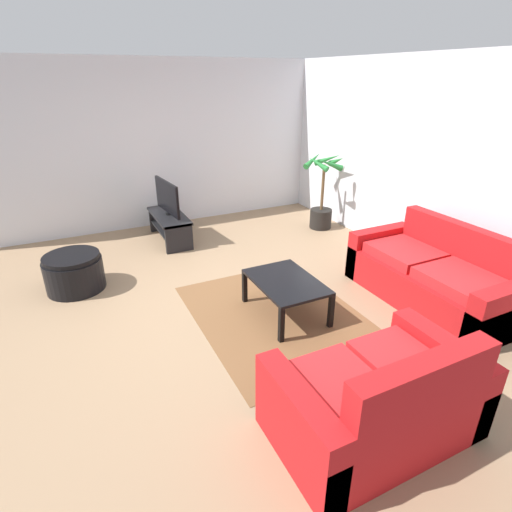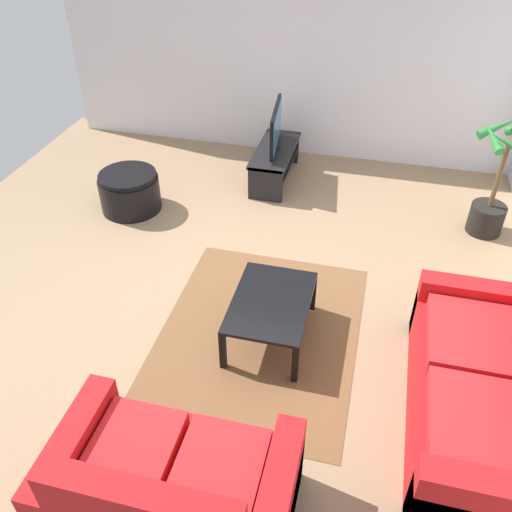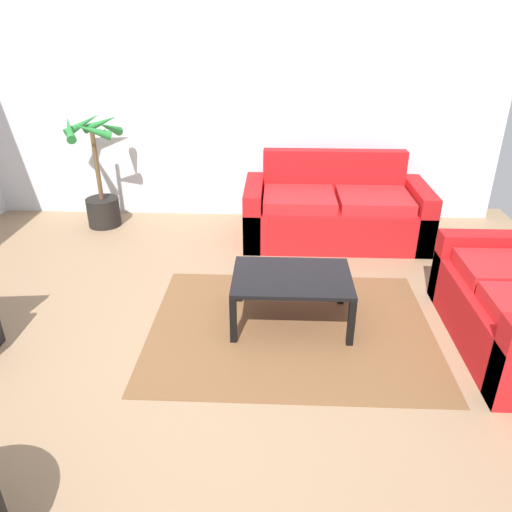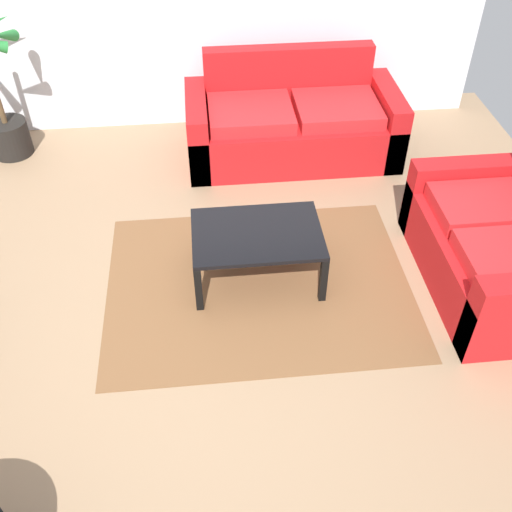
# 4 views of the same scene
# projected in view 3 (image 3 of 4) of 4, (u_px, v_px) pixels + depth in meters

# --- Properties ---
(ground_plane) EXTENTS (6.60, 6.60, 0.00)m
(ground_plane) POSITION_uv_depth(u_px,v_px,m) (209.00, 369.00, 3.39)
(ground_plane) COLOR #937556
(wall_back) EXTENTS (6.00, 0.06, 2.70)m
(wall_back) POSITION_uv_depth(u_px,v_px,m) (239.00, 101.00, 5.48)
(wall_back) COLOR silver
(wall_back) RESTS_ON ground
(couch_main) EXTENTS (1.93, 0.90, 0.90)m
(couch_main) POSITION_uv_depth(u_px,v_px,m) (334.00, 213.00, 5.26)
(couch_main) COLOR red
(couch_main) RESTS_ON ground
(coffee_table) EXTENTS (0.92, 0.64, 0.41)m
(coffee_table) POSITION_uv_depth(u_px,v_px,m) (292.00, 282.00, 3.76)
(coffee_table) COLOR black
(coffee_table) RESTS_ON ground
(area_rug) EXTENTS (2.20, 1.70, 0.01)m
(area_rug) POSITION_uv_depth(u_px,v_px,m) (291.00, 327.00, 3.83)
(area_rug) COLOR brown
(area_rug) RESTS_ON ground
(potted_palm) EXTENTS (0.64, 0.67, 1.27)m
(potted_palm) POSITION_uv_depth(u_px,v_px,m) (100.00, 185.00, 5.52)
(potted_palm) COLOR black
(potted_palm) RESTS_ON ground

